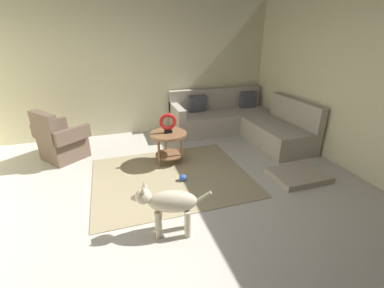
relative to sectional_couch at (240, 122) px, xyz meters
name	(u,v)px	position (x,y,z in m)	size (l,w,h in m)	color
ground_plane	(173,208)	(-1.99, -2.02, -0.34)	(6.00, 6.00, 0.10)	beige
wall_back	(136,69)	(-1.99, 0.92, 1.06)	(6.00, 0.12, 2.70)	beige
wall_right	(375,86)	(0.95, -2.02, 1.06)	(0.12, 6.00, 2.70)	beige
area_rug	(171,177)	(-1.84, -1.32, -0.28)	(2.30, 1.90, 0.01)	tan
sectional_couch	(240,122)	(0.00, 0.00, 0.00)	(2.20, 2.25, 0.88)	#B2A899
armchair	(60,142)	(-3.48, -0.12, 0.03)	(0.96, 1.00, 0.88)	brown
side_table	(168,140)	(-1.75, -0.84, 0.13)	(0.60, 0.60, 0.54)	brown
torus_sculpture	(168,123)	(-1.75, -0.84, 0.42)	(0.28, 0.08, 0.33)	black
dog_bed_mat	(298,175)	(-0.01, -1.94, -0.24)	(0.80, 0.60, 0.09)	#B2A38E
dog	(169,204)	(-2.14, -2.48, 0.09)	(0.83, 0.36, 0.63)	beige
dog_toy_ball	(183,178)	(-1.70, -1.49, -0.24)	(0.11, 0.11, 0.11)	blue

